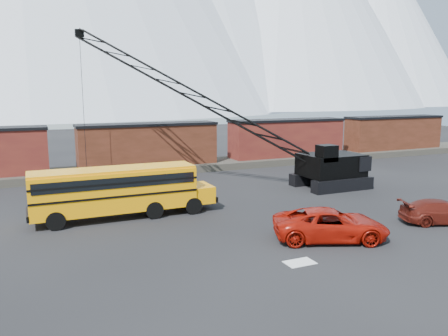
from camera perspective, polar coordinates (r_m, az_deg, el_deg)
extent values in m
plane|color=black|center=(24.08, 3.50, -9.15)|extent=(160.00, 160.00, 0.00)
cone|color=white|center=(412.86, 18.33, 18.31)|extent=(220.00, 220.00, 150.00)
cube|color=white|center=(360.36, -22.63, 9.76)|extent=(800.00, 80.00, 24.00)
cube|color=#423E36|center=(44.12, -9.77, -0.06)|extent=(120.00, 5.00, 0.70)
cube|color=black|center=(42.75, -25.30, -0.30)|extent=(2.20, 2.40, 0.60)
cube|color=#562618|center=(43.78, -9.85, 2.97)|extent=(13.50, 2.90, 4.00)
cube|color=black|center=(43.59, -9.93, 5.64)|extent=(13.70, 3.10, 0.25)
cube|color=black|center=(43.20, -15.19, 0.40)|extent=(2.20, 2.40, 0.60)
cube|color=black|center=(45.20, -4.63, 1.12)|extent=(2.20, 2.40, 0.60)
cube|color=#451313|center=(50.11, 8.21, 3.87)|extent=(13.50, 2.90, 4.00)
cube|color=black|center=(49.94, 8.27, 6.21)|extent=(13.70, 3.10, 0.25)
cube|color=black|center=(48.22, 3.93, 1.68)|extent=(2.20, 2.40, 0.60)
cube|color=black|center=(52.65, 12.04, 2.17)|extent=(2.20, 2.40, 0.60)
cube|color=#562618|center=(60.14, 21.27, 4.28)|extent=(13.50, 2.90, 4.00)
cube|color=black|center=(60.00, 21.40, 6.23)|extent=(13.70, 3.10, 0.25)
cube|color=black|center=(57.42, 18.20, 2.52)|extent=(2.20, 2.40, 0.60)
cube|color=black|center=(63.34, 23.87, 2.81)|extent=(2.20, 2.40, 0.60)
cube|color=silver|center=(21.10, 9.86, -12.07)|extent=(1.40, 0.90, 0.02)
cube|color=orange|center=(28.17, -14.08, -2.82)|extent=(10.00, 2.50, 2.50)
cube|color=orange|center=(29.75, -3.34, -3.25)|extent=(1.60, 2.30, 1.10)
cube|color=orange|center=(27.92, -14.20, -0.22)|extent=(10.00, 2.30, 0.18)
cube|color=black|center=(26.81, -13.68, -1.91)|extent=(9.60, 0.05, 0.65)
cube|color=black|center=(29.25, -14.57, -0.98)|extent=(9.60, 0.05, 0.65)
cube|color=black|center=(30.12, -1.82, -3.66)|extent=(0.15, 2.45, 0.35)
cube|color=black|center=(28.03, -24.25, -5.57)|extent=(0.15, 2.50, 0.35)
cylinder|color=black|center=(27.00, -21.12, -6.48)|extent=(1.10, 0.35, 1.10)
cylinder|color=black|center=(29.22, -21.37, -5.28)|extent=(1.10, 0.35, 1.10)
cylinder|color=black|center=(27.82, -9.08, -5.45)|extent=(1.10, 0.35, 1.10)
cylinder|color=black|center=(29.98, -10.22, -4.37)|extent=(1.10, 0.35, 1.10)
cylinder|color=black|center=(28.56, -4.02, -4.95)|extent=(1.10, 0.35, 1.10)
cylinder|color=black|center=(30.67, -5.49, -3.93)|extent=(1.10, 0.35, 1.10)
imported|color=#9B1207|center=(24.26, 13.74, -7.18)|extent=(6.71, 4.93, 1.69)
imported|color=#4D140D|center=(29.62, 26.51, -5.13)|extent=(5.27, 3.60, 1.42)
cube|color=black|center=(36.38, 15.25, -2.13)|extent=(5.50, 1.00, 1.00)
cube|color=black|center=(38.86, 12.28, -1.26)|extent=(5.50, 1.00, 1.00)
cube|color=black|center=(37.36, 13.80, 0.42)|extent=(4.80, 3.60, 1.80)
cube|color=black|center=(38.57, 16.16, 0.91)|extent=(1.20, 3.80, 1.20)
cube|color=black|center=(35.40, 13.27, 1.90)|extent=(1.40, 1.20, 1.30)
cube|color=black|center=(34.96, 13.81, 1.78)|extent=(1.20, 0.06, 0.90)
cube|color=black|center=(39.16, -18.38, 16.37)|extent=(0.70, 0.50, 0.60)
cylinder|color=black|center=(38.90, -17.87, 7.13)|extent=(0.04, 0.04, 12.31)
cube|color=black|center=(39.59, -17.42, -1.51)|extent=(0.25, 0.25, 0.50)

